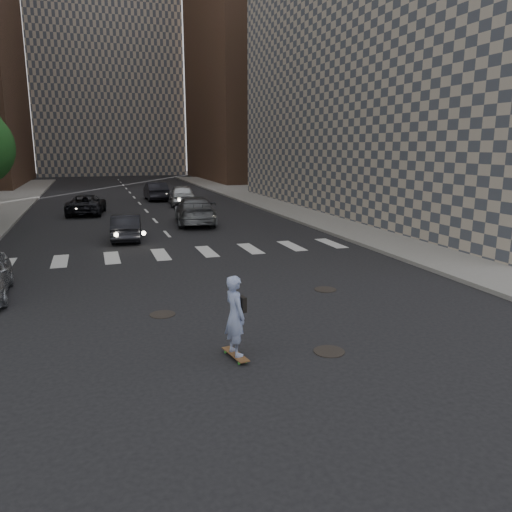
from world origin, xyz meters
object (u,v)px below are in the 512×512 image
Objects in this scene: traffic_car_c at (86,204)px; traffic_car_d at (182,195)px; traffic_car_a at (127,227)px; traffic_car_b at (195,210)px; skateboarder at (235,315)px; traffic_car_e at (156,191)px.

traffic_car_d is (7.03, 3.18, 0.14)m from traffic_car_c.
traffic_car_a is at bearing 75.91° from traffic_car_d.
traffic_car_a is 0.81× the size of traffic_car_c.
skateboarder is at bearing 88.08° from traffic_car_b.
traffic_car_e is at bearing -118.68° from traffic_car_c.
traffic_car_d reaches higher than traffic_car_a.
skateboarder is 0.34× the size of traffic_car_b.
traffic_car_e is (-0.52, 14.09, -0.03)m from traffic_car_b.
skateboarder reaches higher than traffic_car_b.
traffic_car_a is 18.48m from traffic_car_e.
traffic_car_b is 1.16× the size of traffic_car_d.
traffic_car_c is at bearing 86.22° from skateboarder.
traffic_car_a is (-1.21, 15.16, -0.34)m from skateboarder.
traffic_car_d is at bearing -148.26° from traffic_car_c.
traffic_car_d is (3.93, 28.81, -0.16)m from skateboarder.
traffic_car_b is at bearing 91.48° from traffic_car_e.
skateboarder is 15.21m from traffic_car_a.
traffic_car_b is (2.99, 19.19, -0.18)m from skateboarder.
traffic_car_e reaches higher than traffic_car_c.
traffic_car_c is at bearing 30.90° from traffic_car_d.
traffic_car_c is at bearing 53.31° from traffic_car_e.
traffic_car_b is 8.86m from traffic_car_c.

